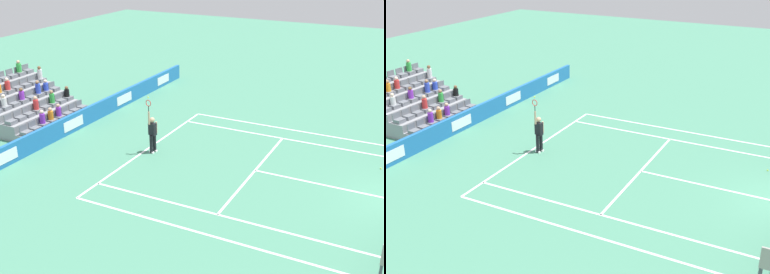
# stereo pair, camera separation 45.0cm
# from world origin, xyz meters

# --- Properties ---
(line_baseline) EXTENTS (10.97, 0.10, 0.01)m
(line_baseline) POSITION_xyz_m (0.00, -11.89, 0.00)
(line_baseline) COLOR white
(line_baseline) RESTS_ON ground
(line_service) EXTENTS (8.23, 0.10, 0.01)m
(line_service) POSITION_xyz_m (0.00, -6.40, 0.00)
(line_service) COLOR white
(line_service) RESTS_ON ground
(line_centre_service) EXTENTS (0.10, 6.40, 0.01)m
(line_centre_service) POSITION_xyz_m (0.00, -3.20, 0.00)
(line_centre_service) COLOR white
(line_centre_service) RESTS_ON ground
(line_singles_sideline_left) EXTENTS (0.10, 11.89, 0.01)m
(line_singles_sideline_left) POSITION_xyz_m (4.12, -5.95, 0.00)
(line_singles_sideline_left) COLOR white
(line_singles_sideline_left) RESTS_ON ground
(line_singles_sideline_right) EXTENTS (0.10, 11.89, 0.01)m
(line_singles_sideline_right) POSITION_xyz_m (-4.12, -5.95, 0.00)
(line_singles_sideline_right) COLOR white
(line_singles_sideline_right) RESTS_ON ground
(line_doubles_sideline_left) EXTENTS (0.10, 11.89, 0.01)m
(line_doubles_sideline_left) POSITION_xyz_m (5.49, -5.95, 0.00)
(line_doubles_sideline_left) COLOR white
(line_doubles_sideline_left) RESTS_ON ground
(line_doubles_sideline_right) EXTENTS (0.10, 11.89, 0.01)m
(line_doubles_sideline_right) POSITION_xyz_m (-5.49, -5.95, 0.00)
(line_doubles_sideline_right) COLOR white
(line_doubles_sideline_right) RESTS_ON ground
(line_centre_mark) EXTENTS (0.10, 0.20, 0.01)m
(line_centre_mark) POSITION_xyz_m (0.00, -11.79, 0.00)
(line_centre_mark) COLOR white
(line_centre_mark) RESTS_ON ground
(sponsor_barrier) EXTENTS (23.69, 0.22, 0.97)m
(sponsor_barrier) POSITION_xyz_m (0.00, -16.61, 0.48)
(sponsor_barrier) COLOR #1E66AD
(sponsor_barrier) RESTS_ON ground
(tennis_player) EXTENTS (0.51, 0.39, 2.85)m
(tennis_player) POSITION_xyz_m (0.34, -11.45, 0.99)
(tennis_player) COLOR black
(tennis_player) RESTS_ON ground
(stadium_stand) EXTENTS (4.96, 4.75, 3.04)m
(stadium_stand) POSITION_xyz_m (0.00, -20.17, 0.83)
(stadium_stand) COLOR gray
(stadium_stand) RESTS_ON ground
(loose_tennis_ball) EXTENTS (0.07, 0.07, 0.07)m
(loose_tennis_ball) POSITION_xyz_m (-2.65, -1.44, 0.03)
(loose_tennis_ball) COLOR #D1E533
(loose_tennis_ball) RESTS_ON ground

